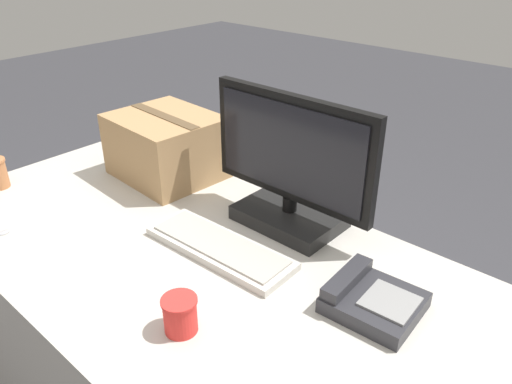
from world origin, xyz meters
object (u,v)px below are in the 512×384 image
(desk_phone, at_px, (371,299))
(paper_cup_right, at_px, (180,315))
(keyboard, at_px, (220,247))
(cardboard_box, at_px, (166,146))
(monitor, at_px, (290,174))

(desk_phone, distance_m, paper_cup_right, 0.46)
(keyboard, relative_size, desk_phone, 2.10)
(desk_phone, height_order, cardboard_box, cardboard_box)
(desk_phone, distance_m, cardboard_box, 0.96)
(monitor, xyz_separation_m, desk_phone, (0.39, -0.18, -0.14))
(monitor, relative_size, paper_cup_right, 6.29)
(monitor, distance_m, desk_phone, 0.45)
(desk_phone, relative_size, paper_cup_right, 2.49)
(keyboard, bearing_deg, monitor, 76.79)
(monitor, height_order, desk_phone, monitor)
(desk_phone, relative_size, cardboard_box, 0.57)
(paper_cup_right, height_order, cardboard_box, cardboard_box)
(keyboard, bearing_deg, paper_cup_right, -62.49)
(keyboard, xyz_separation_m, desk_phone, (0.44, 0.08, 0.01))
(cardboard_box, bearing_deg, monitor, 3.14)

